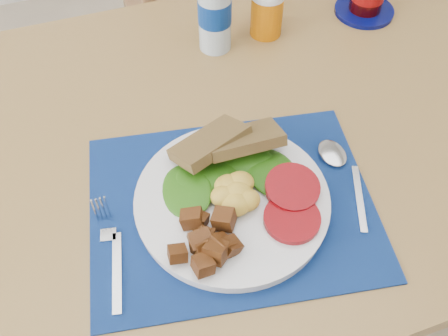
# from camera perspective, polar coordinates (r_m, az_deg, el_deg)

# --- Properties ---
(table) EXTENTS (1.40, 0.90, 0.75)m
(table) POSITION_cam_1_polar(r_m,az_deg,el_deg) (1.03, 6.20, 2.74)
(table) COLOR brown
(table) RESTS_ON ground
(placemat) EXTENTS (0.52, 0.44, 0.00)m
(placemat) POSITION_cam_1_polar(r_m,az_deg,el_deg) (0.83, 0.91, -4.26)
(placemat) COLOR black
(placemat) RESTS_ON table
(breakfast_plate) EXTENTS (0.32, 0.32, 0.08)m
(breakfast_plate) POSITION_cam_1_polar(r_m,az_deg,el_deg) (0.81, 0.62, -3.69)
(breakfast_plate) COLOR silver
(breakfast_plate) RESTS_ON placemat
(fork) EXTENTS (0.04, 0.19, 0.00)m
(fork) POSITION_cam_1_polar(r_m,az_deg,el_deg) (0.80, -12.74, -8.90)
(fork) COLOR #B2B5BA
(fork) RESTS_ON placemat
(spoon) EXTENTS (0.06, 0.20, 0.01)m
(spoon) POSITION_cam_1_polar(r_m,az_deg,el_deg) (0.90, 13.06, 0.20)
(spoon) COLOR #B2B5BA
(spoon) RESTS_ON placemat
(water_bottle) EXTENTS (0.07, 0.07, 0.24)m
(water_bottle) POSITION_cam_1_polar(r_m,az_deg,el_deg) (1.06, -1.08, 18.21)
(water_bottle) COLOR #ADBFCC
(water_bottle) RESTS_ON table
(juice_glass) EXTENTS (0.07, 0.07, 0.10)m
(juice_glass) POSITION_cam_1_polar(r_m,az_deg,el_deg) (1.13, 4.90, 17.13)
(juice_glass) COLOR #C96605
(juice_glass) RESTS_ON table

